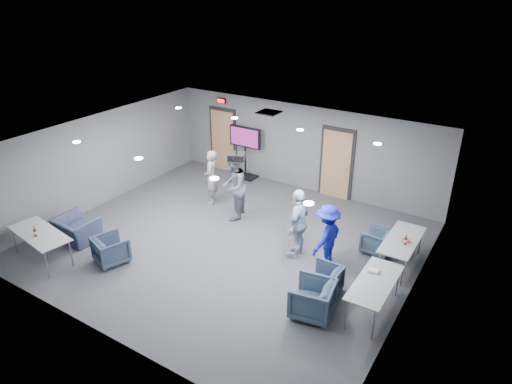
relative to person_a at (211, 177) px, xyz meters
The scene contains 29 objects.
floor 2.52m from the person_a, 42.60° to the right, with size 9.00×9.00×0.00m, color #3B3D43.
ceiling 3.04m from the person_a, 42.60° to the right, with size 9.00×9.00×0.00m, color silver.
wall_back 3.01m from the person_a, 53.62° to the left, with size 9.00×0.02×2.70m, color slate.
wall_front 5.91m from the person_a, 72.63° to the right, with size 9.00×0.02×2.70m, color slate.
wall_left 3.23m from the person_a, 149.51° to the right, with size 0.02×8.00×2.70m, color slate.
wall_right 6.48m from the person_a, 14.48° to the right, with size 0.02×8.00×2.70m, color slate.
door_left 2.66m from the person_a, 117.99° to the left, with size 1.06×0.17×2.24m.
door_right 3.78m from the person_a, 38.34° to the left, with size 1.06×0.17×2.24m.
exit_sign 3.09m from the person_a, 118.21° to the left, with size 0.32×0.08×0.16m.
hvac_diffuser 2.54m from the person_a, 43.31° to the left, with size 0.60×0.60×0.03m, color black.
downlights 3.03m from the person_a, 42.60° to the right, with size 6.18×3.78×0.02m.
person_a is the anchor object (origin of this frame).
person_b 1.20m from the person_a, 22.27° to the right, with size 0.93×0.72×1.91m, color slate.
person_c 3.71m from the person_a, 19.02° to the right, with size 1.03×0.43×1.76m, color #A3B7D1.
person_d 4.45m from the person_a, 16.27° to the right, with size 1.01×0.58×1.56m, color #18239E.
chair_right_a 5.13m from the person_a, ahead, with size 0.67×0.69×0.62m, color #3C5167.
chair_right_b 5.19m from the person_a, 25.62° to the right, with size 0.68×0.70×0.63m, color #3A4465.
chair_right_c 5.64m from the person_a, 32.23° to the right, with size 0.80×0.83×0.75m, color #3B4E66.
chair_front_a 3.85m from the person_a, 91.40° to the right, with size 0.72×0.74×0.67m, color #334158.
chair_front_b 3.98m from the person_a, 113.76° to the right, with size 1.00×0.87×0.65m, color #353D5C.
table_right_a 5.77m from the person_a, ahead, with size 0.70×1.68×0.73m.
table_right_b 6.19m from the person_a, 21.48° to the right, with size 0.70×1.69×0.73m.
table_front_left 4.88m from the person_a, 108.79° to the right, with size 1.87×1.00×0.73m.
bottle_front 4.98m from the person_a, 107.39° to the right, with size 0.07×0.07×0.27m.
bottle_right 5.89m from the person_a, ahead, with size 0.07×0.07×0.25m.
snack_box 5.87m from the person_a, ahead, with size 0.17×0.11×0.04m, color #D04034.
wrapper 5.95m from the person_a, 19.26° to the right, with size 0.22×0.15×0.05m, color silver.
tv_stand 2.15m from the person_a, 95.21° to the left, with size 1.15×0.55×1.77m.
projector 3.04m from the person_a, 38.32° to the right, with size 0.48×0.45×0.37m.
Camera 1 is at (5.91, -8.15, 6.18)m, focal length 32.00 mm.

